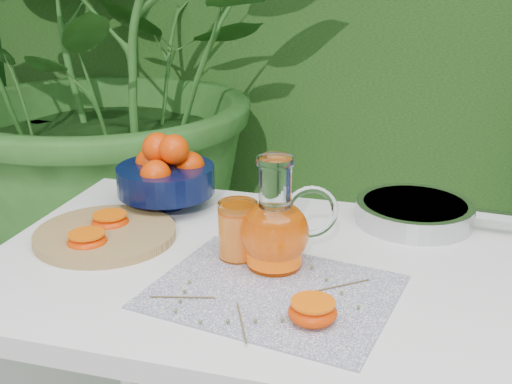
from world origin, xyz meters
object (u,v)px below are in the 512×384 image
(juice_pitcher, at_px, (276,229))
(saute_pan, at_px, (416,212))
(white_table, at_px, (253,298))
(fruit_bowl, at_px, (166,173))
(cutting_board, at_px, (105,234))

(juice_pitcher, xyz_separation_m, saute_pan, (0.24, 0.28, -0.05))
(white_table, xyz_separation_m, fruit_bowl, (-0.26, 0.21, 0.16))
(cutting_board, distance_m, saute_pan, 0.65)
(saute_pan, bearing_deg, cutting_board, -156.89)
(white_table, xyz_separation_m, juice_pitcher, (0.05, -0.01, 0.16))
(cutting_board, relative_size, saute_pan, 0.64)
(juice_pitcher, bearing_deg, fruit_bowl, 143.69)
(saute_pan, bearing_deg, juice_pitcher, -129.88)
(cutting_board, height_order, fruit_bowl, fruit_bowl)
(fruit_bowl, bearing_deg, juice_pitcher, -36.31)
(cutting_board, xyz_separation_m, juice_pitcher, (0.36, -0.03, 0.07))
(white_table, distance_m, cutting_board, 0.33)
(cutting_board, bearing_deg, saute_pan, 23.11)
(white_table, height_order, juice_pitcher, juice_pitcher)
(white_table, bearing_deg, fruit_bowl, 140.95)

